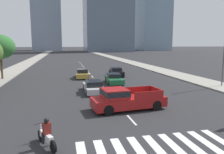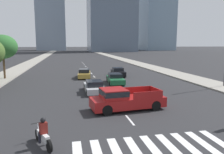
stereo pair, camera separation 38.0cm
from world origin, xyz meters
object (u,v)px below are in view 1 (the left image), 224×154
sedan_silver_1 (93,87)px  sedan_green_3 (114,79)px  street_tree_third (0,47)px  pickup_truck (125,99)px  sedan_black_0 (116,72)px  sedan_gold_2 (83,74)px  motorcycle_lead (47,135)px

sedan_silver_1 → sedan_green_3: sedan_green_3 is taller
sedan_green_3 → street_tree_third: street_tree_third is taller
pickup_truck → sedan_silver_1: 6.82m
pickup_truck → sedan_green_3: bearing=-105.0°
pickup_truck → sedan_black_0: (3.53, 17.48, -0.20)m
sedan_gold_2 → street_tree_third: 11.92m
pickup_truck → street_tree_third: 22.14m
street_tree_third → sedan_silver_1: bearing=-43.6°
pickup_truck → sedan_green_3: (1.76, 11.35, -0.24)m
sedan_green_3 → street_tree_third: 16.47m
sedan_green_3 → street_tree_third: size_ratio=0.78×
sedan_green_3 → street_tree_third: bearing=-109.1°
sedan_silver_1 → sedan_green_3: 5.74m
motorcycle_lead → sedan_silver_1: (3.89, 11.78, -0.01)m
sedan_black_0 → sedan_gold_2: bearing=-79.2°
street_tree_third → pickup_truck: bearing=-53.5°
sedan_silver_1 → motorcycle_lead: bearing=161.9°
sedan_gold_2 → sedan_green_3: sedan_gold_2 is taller
sedan_gold_2 → pickup_truck: bearing=-168.4°
motorcycle_lead → pickup_truck: (5.42, 5.14, 0.23)m
sedan_black_0 → street_tree_third: street_tree_third is taller
motorcycle_lead → pickup_truck: 7.47m
pickup_truck → sedan_gold_2: pickup_truck is taller
sedan_silver_1 → street_tree_third: size_ratio=0.76×
motorcycle_lead → sedan_gold_2: bearing=-34.3°
pickup_truck → sedan_silver_1: size_ratio=1.25×
motorcycle_lead → street_tree_third: bearing=-6.4°
sedan_silver_1 → sedan_black_0: bearing=-24.8°
pickup_truck → motorcycle_lead: bearing=37.3°
motorcycle_lead → sedan_black_0: (8.94, 22.62, 0.03)m
motorcycle_lead → sedan_green_3: bearing=-48.4°
sedan_black_0 → sedan_silver_1: 11.96m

